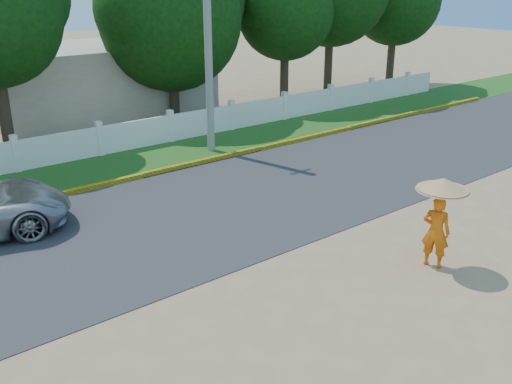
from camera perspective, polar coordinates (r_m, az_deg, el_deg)
ground at (r=13.12m, az=5.51°, el=-7.76°), size 120.00×120.00×0.00m
road at (r=16.30m, az=-5.49°, el=-1.79°), size 60.00×7.00×0.02m
grass_verge at (r=20.65m, az=-13.56°, el=2.66°), size 60.00×3.50×0.03m
curb at (r=19.17m, az=-11.36°, el=1.63°), size 40.00×0.18×0.16m
fence at (r=21.77m, az=-15.35°, el=4.91°), size 40.00×0.10×1.10m
building_near at (r=28.82m, az=-15.66°, el=10.81°), size 10.00×6.00×3.20m
utility_pole at (r=21.04m, az=-4.80°, el=14.38°), size 0.28×0.28×7.82m
monk_with_parasol at (r=13.31m, az=17.85°, el=-1.70°), size 1.17×1.17×2.12m
tree_row at (r=24.96m, az=-12.70°, el=17.16°), size 40.43×7.49×8.81m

